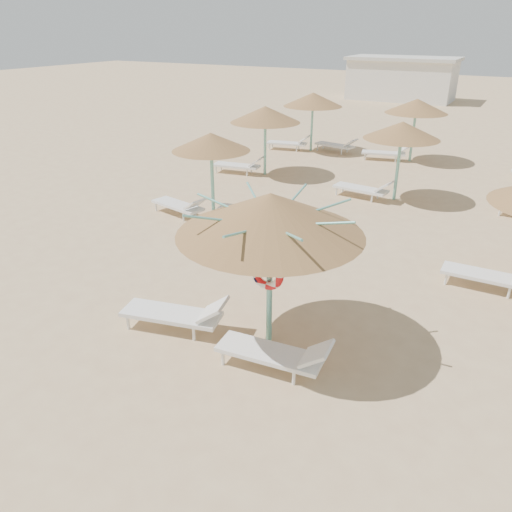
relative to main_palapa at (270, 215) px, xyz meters
The scene contains 6 objects.
ground 2.63m from the main_palapa, 149.63° to the left, with size 120.00×120.00×0.00m, color tan.
main_palapa is the anchor object (origin of this frame).
lounger_main_a 2.88m from the main_palapa, 162.89° to the right, with size 2.23×1.10×0.78m.
lounger_main_b 2.42m from the main_palapa, 53.91° to the right, with size 2.08×0.78×0.74m.
palapa_field 10.25m from the main_palapa, 84.58° to the left, with size 18.88×13.52×2.72m.
service_hut 35.83m from the main_palapa, 100.30° to the left, with size 8.40×4.40×3.25m.
Camera 1 is at (4.09, -7.43, 5.57)m, focal length 35.00 mm.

